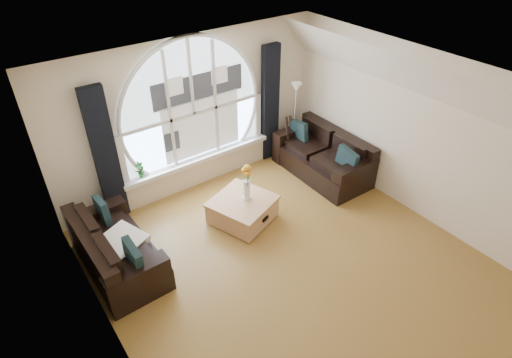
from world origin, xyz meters
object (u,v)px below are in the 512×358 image
Objects in this scene: sofa_right at (322,156)px; potted_plant at (140,170)px; sofa_left at (117,246)px; coffee_chest at (243,209)px; vase_flowers at (246,178)px; guitar at (285,138)px; floor_lamp at (294,122)px.

sofa_right is 6.02× the size of potted_plant.
sofa_right is at bearing -19.93° from potted_plant.
sofa_left is 2.05m from coffee_chest.
coffee_chest is 1.82m from potted_plant.
vase_flowers is 1.91m from guitar.
vase_flowers is 2.10m from floor_lamp.
sofa_right is 2.01m from coffee_chest.
guitar is (1.70, 0.98, 0.31)m from coffee_chest.
vase_flowers is (0.09, 0.00, 0.57)m from coffee_chest.
sofa_right is 0.88m from floor_lamp.
floor_lamp is 0.36m from guitar.
vase_flowers reaches higher than guitar.
floor_lamp reaches higher than vase_flowers.
potted_plant is at bearing 131.69° from vase_flowers.
floor_lamp reaches higher than sofa_left.
coffee_chest is 2.93× the size of potted_plant.
sofa_left is 1.63× the size of guitar.
floor_lamp is 1.51× the size of guitar.
floor_lamp is at bearing 28.56° from vase_flowers.
sofa_left is 4.02m from sofa_right.
coffee_chest is (-1.99, -0.23, -0.18)m from sofa_right.
coffee_chest is 0.57× the size of floor_lamp.
vase_flowers is at bearing -142.47° from guitar.
sofa_right reaches higher than coffee_chest.
sofa_left is 2.47× the size of vase_flowers.
potted_plant reaches higher than sofa_left.
sofa_left is 5.58× the size of potted_plant.
potted_plant is (-1.12, 1.36, 0.48)m from coffee_chest.
sofa_left is at bearing -127.92° from potted_plant.
vase_flowers reaches higher than sofa_left.
potted_plant is (-3.11, 1.13, 0.30)m from sofa_right.
floor_lamp is at bearing -6.51° from potted_plant.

